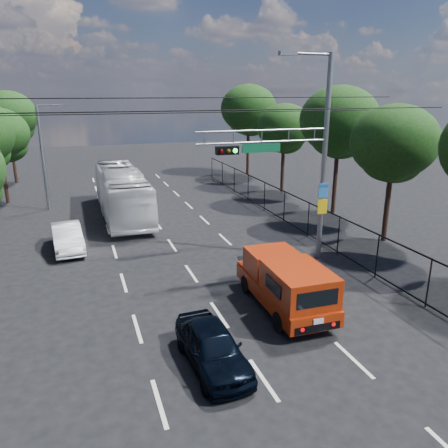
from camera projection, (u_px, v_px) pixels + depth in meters
name	position (u px, v px, depth m)	size (l,w,h in m)	color
ground	(263.00, 380.00, 12.42)	(120.00, 120.00, 0.00)	black
lane_markings	(164.00, 234.00, 25.09)	(6.12, 38.00, 0.01)	beige
signal_mast	(302.00, 152.00, 19.77)	(6.43, 0.39, 9.50)	slate
streetlight_left	(45.00, 153.00, 29.21)	(2.09, 0.22, 7.08)	slate
utility_wires	(182.00, 107.00, 18.31)	(22.00, 5.04, 0.74)	black
fence_right	(298.00, 213.00, 25.50)	(0.06, 34.03, 2.00)	black
tree_right_b	(393.00, 148.00, 22.61)	(4.50, 4.50, 7.31)	black
tree_right_c	(339.00, 126.00, 28.03)	(5.10, 5.10, 8.29)	black
tree_right_d	(284.00, 131.00, 34.49)	(4.32, 4.32, 7.02)	black
tree_right_e	(249.00, 113.00, 41.47)	(5.28, 5.28, 8.58)	black
tree_left_e	(8.00, 120.00, 37.71)	(4.92, 4.92, 7.99)	black
red_pickup	(285.00, 282.00, 16.24)	(2.10, 5.43, 2.00)	black
navy_hatchback	(212.00, 347.00, 12.89)	(1.50, 3.74, 1.27)	black
white_bus	(122.00, 192.00, 28.51)	(2.59, 11.06, 3.08)	silver
white_van	(67.00, 237.00, 22.45)	(1.41, 4.03, 1.33)	white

